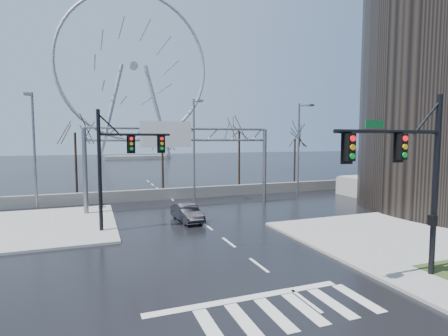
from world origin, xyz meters
name	(u,v)px	position (x,y,z in m)	size (l,w,h in m)	color
ground	(259,265)	(0.00, 0.00, 0.00)	(260.00, 260.00, 0.00)	black
sidewalk_right_ext	(386,234)	(10.00, 2.00, 0.07)	(12.00, 10.00, 0.15)	gray
sidewalk_far	(40,226)	(-11.00, 12.00, 0.07)	(10.00, 12.00, 0.15)	gray
barrier_wall	(171,194)	(0.00, 20.00, 0.55)	(52.00, 0.50, 1.10)	slate
signal_mast_near	(414,169)	(5.14, -4.04, 4.87)	(5.52, 0.41, 8.00)	black
signal_mast_far	(118,159)	(-5.87, 8.96, 4.83)	(4.72, 0.41, 8.00)	black
sign_gantry	(179,150)	(-0.38, 14.96, 5.18)	(16.36, 0.40, 7.60)	slate
streetlight_left	(33,142)	(-12.00, 18.16, 5.89)	(0.50, 2.55, 10.00)	slate
streetlight_mid	(195,141)	(2.00, 18.16, 5.89)	(0.50, 2.55, 10.00)	slate
streetlight_right	(300,141)	(14.00, 18.16, 5.89)	(0.50, 2.55, 10.00)	slate
tree_left	(75,140)	(-9.00, 23.50, 5.98)	(3.75, 3.75, 7.50)	black
tree_center	(162,147)	(0.00, 24.50, 5.17)	(3.25, 3.25, 6.50)	black
tree_right	(239,138)	(9.00, 23.50, 6.22)	(3.90, 3.90, 7.80)	black
tree_far_right	(295,144)	(17.00, 24.00, 5.41)	(3.40, 3.40, 6.80)	black
ferris_wheel	(134,72)	(5.00, 95.00, 26.13)	(45.00, 6.00, 50.91)	gray
car	(187,213)	(-0.95, 10.04, 0.65)	(1.37, 3.94, 1.30)	black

